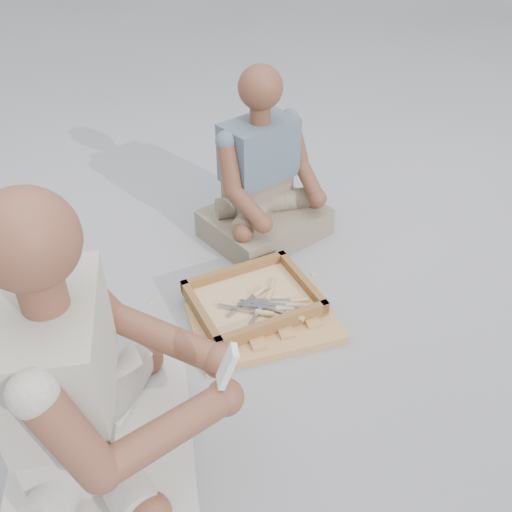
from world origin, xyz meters
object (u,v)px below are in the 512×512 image
carved_panel (264,323)px  companion (263,185)px  tool_tray (253,300)px  craftsman (91,401)px

carved_panel → companion: size_ratio=0.69×
tool_tray → craftsman: 0.87m
carved_panel → companion: (0.30, 0.54, 0.24)m
tool_tray → craftsman: (-0.71, -0.41, 0.27)m
carved_panel → tool_tray: size_ratio=1.12×
craftsman → companion: 1.33m
carved_panel → craftsman: size_ratio=0.56×
craftsman → companion: bearing=149.7°
companion → tool_tray: bearing=45.8°
tool_tray → companion: (0.30, 0.44, 0.21)m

